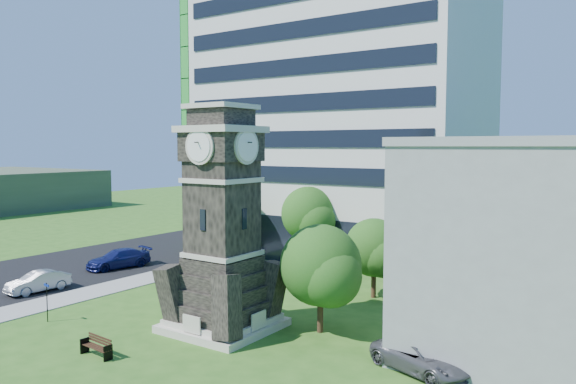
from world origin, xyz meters
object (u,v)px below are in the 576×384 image
Objects in this scene: car_street_north at (118,259)px; park_bench at (97,346)px; street_sign at (47,298)px; car_street_mid at (38,282)px; car_east_lot at (422,357)px; clock_tower at (222,234)px.

car_street_north is 20.13m from park_bench.
street_sign is (8.29, -11.61, 0.65)m from car_street_north.
street_sign is at bearing -23.92° from car_street_mid.
car_street_mid is 0.89× the size of car_east_lot.
clock_tower reaches higher than car_east_lot.
car_east_lot is at bearing 2.69° from clock_tower.
clock_tower is 10.96m from street_sign.
clock_tower is at bearing 110.99° from car_east_lot.
park_bench is (13.43, -5.22, -0.18)m from car_street_mid.
car_street_mid is 1.87× the size of street_sign.
clock_tower is 16.42m from car_street_mid.
street_sign is at bearing -41.63° from car_street_north.
park_bench is at bearing -28.59° from car_street_north.
clock_tower is 8.36m from park_bench.
park_bench is 7.07m from street_sign.
clock_tower is 2.89× the size of car_street_mid.
car_east_lot is 15.16m from park_bench.
car_east_lot is at bearing 0.36° from car_street_north.
car_street_mid is at bearing 112.08° from car_east_lot.
car_street_north reaches higher than car_east_lot.
car_street_mid is 26.94m from car_east_lot.
car_east_lot is at bearing 22.46° from street_sign.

